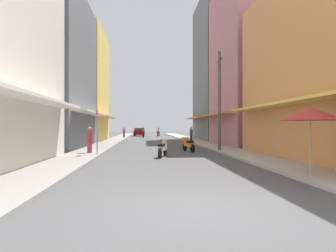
{
  "coord_description": "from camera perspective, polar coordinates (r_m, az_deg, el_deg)",
  "views": [
    {
      "loc": [
        -1.16,
        -5.43,
        1.72
      ],
      "look_at": [
        0.57,
        13.37,
        1.75
      ],
      "focal_mm": 27.67,
      "sensor_mm": 36.0,
      "label": 1
    }
  ],
  "objects": [
    {
      "name": "sidewalk_right",
      "position": [
        29.41,
        6.37,
        -3.34
      ],
      "size": [
        2.17,
        62.67,
        0.12
      ],
      "primitive_type": "cube",
      "color": "#ADA89E",
      "rests_on": "ground"
    },
    {
      "name": "parked_car",
      "position": [
        47.03,
        -6.41,
        -1.3
      ],
      "size": [
        1.85,
        4.14,
        1.45
      ],
      "color": "#8C0000",
      "rests_on": "ground"
    },
    {
      "name": "pedestrian_foreground",
      "position": [
        38.25,
        -9.68,
        -1.44
      ],
      "size": [
        0.34,
        0.34,
        1.65
      ],
      "color": "#334C8C",
      "rests_on": "ground"
    },
    {
      "name": "motorbike_orange",
      "position": [
        17.59,
        4.46,
        -4.06
      ],
      "size": [
        0.68,
        1.77,
        0.96
      ],
      "color": "black",
      "rests_on": "ground"
    },
    {
      "name": "building_right_far",
      "position": [
        34.74,
        11.85,
        11.86
      ],
      "size": [
        7.05,
        9.02,
        17.86
      ],
      "color": "slate",
      "rests_on": "ground"
    },
    {
      "name": "building_right_mid",
      "position": [
        25.95,
        18.03,
        12.94
      ],
      "size": [
        7.05,
        8.71,
        15.16
      ],
      "color": "#B7727F",
      "rests_on": "ground"
    },
    {
      "name": "street_sign_no_entry",
      "position": [
        15.24,
        -15.34,
        -0.1
      ],
      "size": [
        0.07,
        0.6,
        2.65
      ],
      "color": "gray",
      "rests_on": "ground"
    },
    {
      "name": "building_left_mid",
      "position": [
        23.05,
        -25.09,
        10.78
      ],
      "size": [
        7.05,
        9.38,
        12.14
      ],
      "color": "slate",
      "rests_on": "ground"
    },
    {
      "name": "motorbike_silver",
      "position": [
        14.54,
        -1.14,
        -4.9
      ],
      "size": [
        0.73,
        1.75,
        0.96
      ],
      "color": "black",
      "rests_on": "ground"
    },
    {
      "name": "motorbike_black",
      "position": [
        39.54,
        -5.41,
        -1.58
      ],
      "size": [
        0.55,
        1.81,
        1.58
      ],
      "color": "black",
      "rests_on": "ground"
    },
    {
      "name": "vendor_umbrella",
      "position": [
        9.8,
        28.88,
        2.39
      ],
      "size": [
        1.91,
        1.91,
        2.37
      ],
      "color": "#99999E",
      "rests_on": "ground"
    },
    {
      "name": "ground_plane",
      "position": [
        28.84,
        -2.95,
        -3.52
      ],
      "size": [
        120.28,
        120.28,
        0.0
      ],
      "primitive_type": "plane",
      "color": "#4C4C4F"
    },
    {
      "name": "pedestrian_crossing",
      "position": [
        28.97,
        5.14,
        -1.58
      ],
      "size": [
        0.44,
        0.44,
        1.73
      ],
      "color": "#262628",
      "rests_on": "ground"
    },
    {
      "name": "utility_pole",
      "position": [
        17.96,
        11.27,
        5.54
      ],
      "size": [
        0.2,
        1.2,
        6.81
      ],
      "color": "#4C4C4F",
      "rests_on": "ground"
    },
    {
      "name": "sidewalk_left",
      "position": [
        29.04,
        -12.39,
        -3.38
      ],
      "size": [
        2.17,
        62.67,
        0.12
      ],
      "primitive_type": "cube",
      "color": "gray",
      "rests_on": "ground"
    },
    {
      "name": "pedestrian_midway",
      "position": [
        16.43,
        -16.87,
        -3.14
      ],
      "size": [
        0.34,
        0.34,
        1.69
      ],
      "color": "#99333F",
      "rests_on": "ground"
    },
    {
      "name": "motorbike_red",
      "position": [
        45.44,
        -2.17,
        -1.38
      ],
      "size": [
        0.56,
        1.8,
        1.58
      ],
      "color": "black",
      "rests_on": "ground"
    },
    {
      "name": "building_left_far",
      "position": [
        31.96,
        -19.31,
        8.24
      ],
      "size": [
        7.05,
        8.56,
        12.72
      ],
      "color": "#EFD159",
      "rests_on": "ground"
    }
  ]
}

